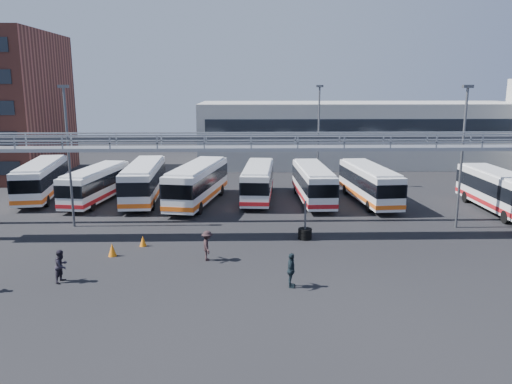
{
  "coord_description": "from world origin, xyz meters",
  "views": [
    {
      "loc": [
        -3.48,
        -27.71,
        10.16
      ],
      "look_at": [
        -2.64,
        6.0,
        2.94
      ],
      "focal_mm": 35.0,
      "sensor_mm": 36.0,
      "label": 1
    }
  ],
  "objects_px": {
    "light_pole_mid": "(462,150)",
    "tire_stack": "(305,233)",
    "bus_0": "(42,178)",
    "pedestrian_d": "(291,270)",
    "bus_2": "(144,180)",
    "bus_5": "(313,182)",
    "cone_left": "(112,250)",
    "bus_1": "(96,183)",
    "bus_3": "(198,182)",
    "light_pole_left": "(68,149)",
    "bus_8": "(499,190)",
    "cone_right": "(143,241)",
    "light_pole_back": "(319,131)",
    "pedestrian_b": "(61,266)",
    "bus_6": "(369,183)",
    "bus_4": "(258,181)",
    "pedestrian_c": "(207,246)"
  },
  "relations": [
    {
      "from": "light_pole_mid",
      "to": "tire_stack",
      "type": "height_order",
      "value": "light_pole_mid"
    },
    {
      "from": "bus_0",
      "to": "pedestrian_d",
      "type": "xyz_separation_m",
      "value": [
        20.86,
        -21.18,
        -0.94
      ]
    },
    {
      "from": "bus_2",
      "to": "bus_5",
      "type": "relative_size",
      "value": 1.07
    },
    {
      "from": "cone_left",
      "to": "bus_1",
      "type": "bearing_deg",
      "value": 109.24
    },
    {
      "from": "bus_3",
      "to": "light_pole_left",
      "type": "bearing_deg",
      "value": -129.24
    },
    {
      "from": "bus_5",
      "to": "bus_8",
      "type": "height_order",
      "value": "bus_8"
    },
    {
      "from": "cone_right",
      "to": "light_pole_back",
      "type": "bearing_deg",
      "value": 53.27
    },
    {
      "from": "bus_5",
      "to": "pedestrian_d",
      "type": "height_order",
      "value": "bus_5"
    },
    {
      "from": "light_pole_left",
      "to": "bus_1",
      "type": "bearing_deg",
      "value": 94.06
    },
    {
      "from": "light_pole_left",
      "to": "pedestrian_d",
      "type": "bearing_deg",
      "value": -38.09
    },
    {
      "from": "pedestrian_d",
      "to": "light_pole_left",
      "type": "bearing_deg",
      "value": 60.42
    },
    {
      "from": "pedestrian_d",
      "to": "pedestrian_b",
      "type": "bearing_deg",
      "value": 93.56
    },
    {
      "from": "light_pole_mid",
      "to": "bus_6",
      "type": "height_order",
      "value": "light_pole_mid"
    },
    {
      "from": "light_pole_mid",
      "to": "bus_2",
      "type": "relative_size",
      "value": 0.9
    },
    {
      "from": "bus_5",
      "to": "bus_3",
      "type": "bearing_deg",
      "value": -178.56
    },
    {
      "from": "pedestrian_d",
      "to": "cone_right",
      "type": "height_order",
      "value": "pedestrian_d"
    },
    {
      "from": "bus_3",
      "to": "bus_5",
      "type": "distance_m",
      "value": 10.17
    },
    {
      "from": "light_pole_left",
      "to": "bus_4",
      "type": "relative_size",
      "value": 0.97
    },
    {
      "from": "bus_6",
      "to": "tire_stack",
      "type": "distance_m",
      "value": 12.74
    },
    {
      "from": "bus_1",
      "to": "bus_3",
      "type": "relative_size",
      "value": 0.88
    },
    {
      "from": "bus_0",
      "to": "bus_1",
      "type": "relative_size",
      "value": 1.09
    },
    {
      "from": "light_pole_left",
      "to": "cone_left",
      "type": "relative_size",
      "value": 12.87
    },
    {
      "from": "bus_0",
      "to": "cone_left",
      "type": "xyz_separation_m",
      "value": [
        10.45,
        -16.15,
        -1.46
      ]
    },
    {
      "from": "bus_8",
      "to": "pedestrian_c",
      "type": "distance_m",
      "value": 25.45
    },
    {
      "from": "pedestrian_d",
      "to": "cone_right",
      "type": "xyz_separation_m",
      "value": [
        -8.93,
        6.91,
        -0.56
      ]
    },
    {
      "from": "pedestrian_b",
      "to": "tire_stack",
      "type": "bearing_deg",
      "value": -46.79
    },
    {
      "from": "light_pole_back",
      "to": "pedestrian_d",
      "type": "height_order",
      "value": "light_pole_back"
    },
    {
      "from": "pedestrian_b",
      "to": "cone_right",
      "type": "distance_m",
      "value": 6.66
    },
    {
      "from": "light_pole_mid",
      "to": "bus_6",
      "type": "distance_m",
      "value": 10.04
    },
    {
      "from": "bus_2",
      "to": "light_pole_back",
      "type": "bearing_deg",
      "value": 17.04
    },
    {
      "from": "bus_4",
      "to": "cone_left",
      "type": "bearing_deg",
      "value": -116.43
    },
    {
      "from": "bus_4",
      "to": "bus_8",
      "type": "xyz_separation_m",
      "value": [
        19.48,
        -5.04,
        0.09
      ]
    },
    {
      "from": "light_pole_mid",
      "to": "bus_3",
      "type": "bearing_deg",
      "value": 157.73
    },
    {
      "from": "bus_6",
      "to": "bus_1",
      "type": "bearing_deg",
      "value": 173.59
    },
    {
      "from": "bus_0",
      "to": "cone_right",
      "type": "bearing_deg",
      "value": -58.16
    },
    {
      "from": "bus_0",
      "to": "bus_8",
      "type": "distance_m",
      "value": 39.7
    },
    {
      "from": "bus_0",
      "to": "bus_2",
      "type": "relative_size",
      "value": 0.99
    },
    {
      "from": "bus_1",
      "to": "bus_5",
      "type": "xyz_separation_m",
      "value": [
        19.2,
        -0.36,
        0.07
      ]
    },
    {
      "from": "bus_0",
      "to": "pedestrian_b",
      "type": "relative_size",
      "value": 6.43
    },
    {
      "from": "light_pole_back",
      "to": "pedestrian_b",
      "type": "bearing_deg",
      "value": -124.76
    },
    {
      "from": "cone_right",
      "to": "bus_8",
      "type": "bearing_deg",
      "value": 16.74
    },
    {
      "from": "pedestrian_c",
      "to": "cone_left",
      "type": "bearing_deg",
      "value": 73.86
    },
    {
      "from": "bus_3",
      "to": "pedestrian_b",
      "type": "xyz_separation_m",
      "value": [
        -5.6,
        -17.64,
        -1.05
      ]
    },
    {
      "from": "light_pole_mid",
      "to": "pedestrian_c",
      "type": "distance_m",
      "value": 19.44
    },
    {
      "from": "bus_8",
      "to": "cone_right",
      "type": "distance_m",
      "value": 28.55
    },
    {
      "from": "tire_stack",
      "to": "bus_8",
      "type": "bearing_deg",
      "value": 22.59
    },
    {
      "from": "bus_2",
      "to": "bus_5",
      "type": "xyz_separation_m",
      "value": [
        15.04,
        -0.7,
        -0.12
      ]
    },
    {
      "from": "bus_8",
      "to": "bus_2",
      "type": "bearing_deg",
      "value": 171.29
    },
    {
      "from": "bus_3",
      "to": "pedestrian_d",
      "type": "xyz_separation_m",
      "value": [
        6.42,
        -18.68,
        -1.01
      ]
    },
    {
      "from": "light_pole_back",
      "to": "bus_1",
      "type": "distance_m",
      "value": 21.84
    }
  ]
}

